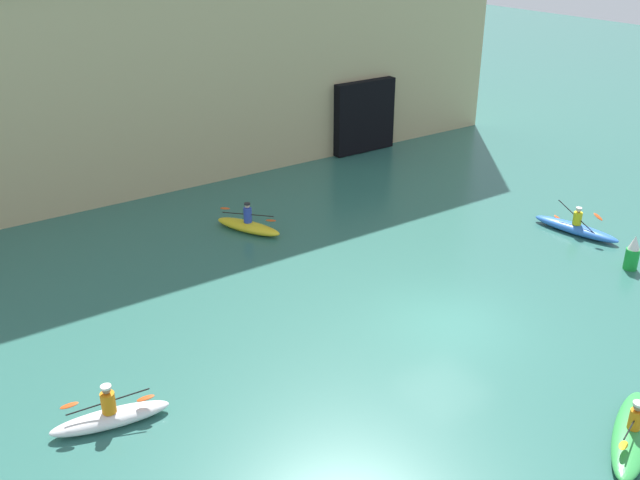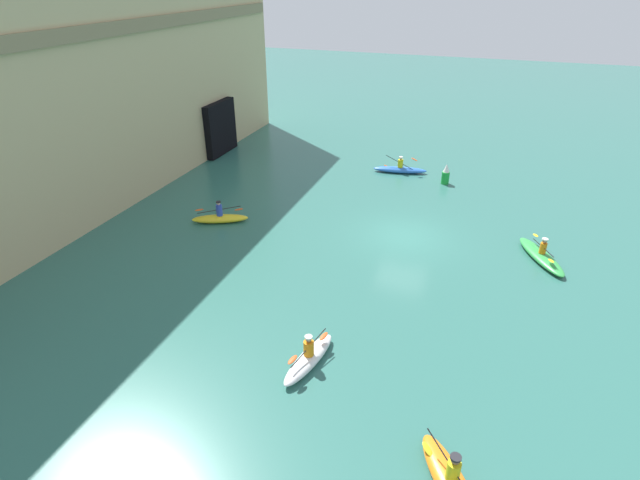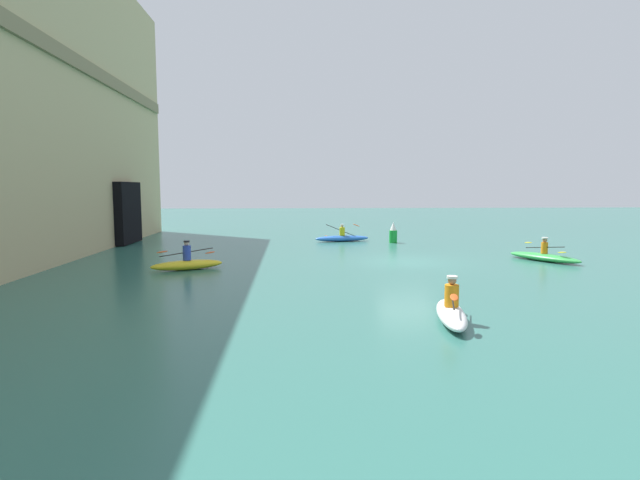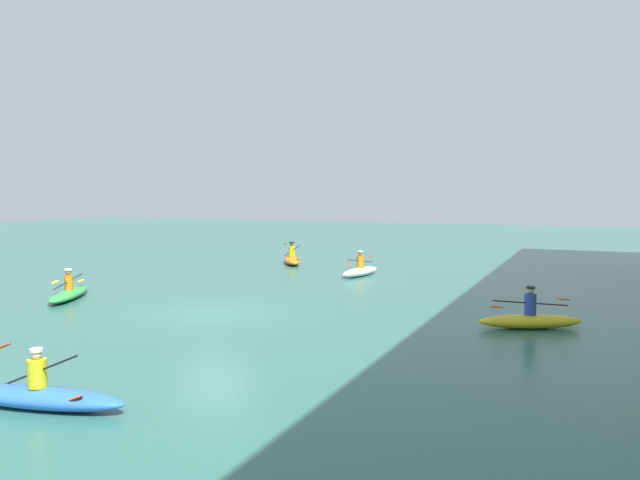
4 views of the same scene
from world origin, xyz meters
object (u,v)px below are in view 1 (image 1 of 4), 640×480
object	(u,v)px
kayak_white	(110,416)
kayak_blue	(576,228)
kayak_yellow	(248,225)
kayak_green	(632,433)
marker_buoy	(633,254)

from	to	relation	value
kayak_white	kayak_blue	bearing A→B (deg)	13.12
kayak_white	kayak_yellow	size ratio (longest dim) A/B	1.00
kayak_green	kayak_white	bearing A→B (deg)	114.84
kayak_white	kayak_green	world-z (taller)	kayak_white
kayak_white	kayak_blue	size ratio (longest dim) A/B	0.84
kayak_blue	marker_buoy	distance (m)	3.17
kayak_white	marker_buoy	xyz separation A→B (m)	(17.81, -2.21, 0.33)
kayak_yellow	kayak_green	bearing A→B (deg)	160.95
kayak_yellow	kayak_green	xyz separation A→B (m)	(1.52, -15.67, -0.04)
kayak_yellow	marker_buoy	distance (m)	13.99
marker_buoy	kayak_green	bearing A→B (deg)	-146.04
kayak_yellow	kayak_blue	xyz separation A→B (m)	(10.34, -7.36, -0.02)
kayak_blue	kayak_yellow	bearing A→B (deg)	-135.85
kayak_green	kayak_blue	world-z (taller)	kayak_blue
kayak_white	marker_buoy	bearing A→B (deg)	3.63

